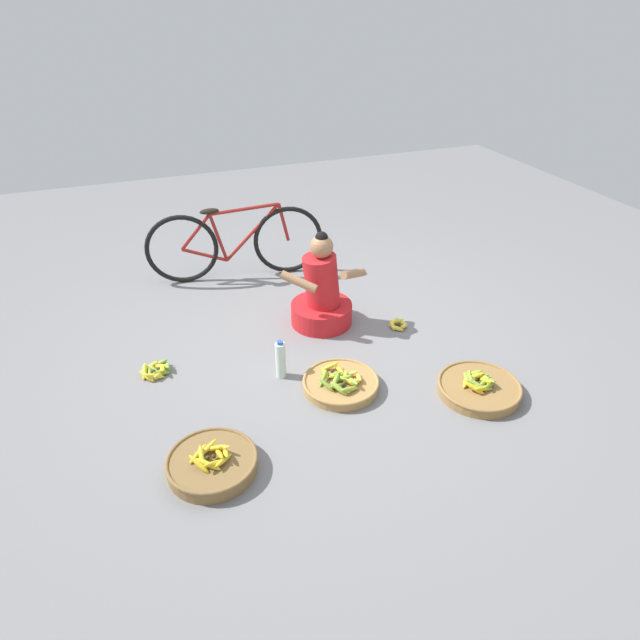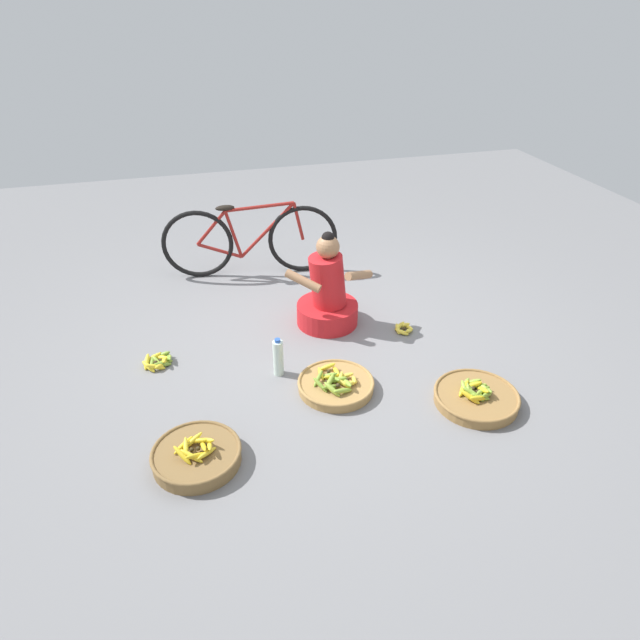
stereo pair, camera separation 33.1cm
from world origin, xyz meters
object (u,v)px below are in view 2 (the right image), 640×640
object	(u,v)px
water_bottle	(278,358)
banana_basket_back_right	(197,455)
banana_basket_front_right	(476,397)
vendor_woman_front	(328,295)
loose_bananas_mid_right	(159,361)
bicycle_leaning	(250,240)
banana_basket_mid_left	(336,384)
loose_bananas_near_vendor	(404,329)

from	to	relation	value
water_bottle	banana_basket_back_right	bearing A→B (deg)	-131.51
banana_basket_front_right	water_bottle	bearing A→B (deg)	151.14
vendor_woman_front	loose_bananas_mid_right	distance (m)	1.45
bicycle_leaning	water_bottle	world-z (taller)	bicycle_leaning
banana_basket_mid_left	water_bottle	bearing A→B (deg)	140.32
vendor_woman_front	loose_bananas_near_vendor	distance (m)	0.70
loose_bananas_near_vendor	bicycle_leaning	bearing A→B (deg)	126.44
banana_basket_front_right	banana_basket_back_right	world-z (taller)	banana_basket_back_right
bicycle_leaning	banana_basket_front_right	size ratio (longest dim) A/B	2.88
vendor_woman_front	water_bottle	bearing A→B (deg)	-132.33
vendor_woman_front	water_bottle	xyz separation A→B (m)	(-0.55, -0.60, -0.12)
vendor_woman_front	bicycle_leaning	world-z (taller)	vendor_woman_front
bicycle_leaning	banana_basket_back_right	bearing A→B (deg)	-106.93
bicycle_leaning	water_bottle	xyz separation A→B (m)	(-0.09, -1.71, -0.21)
banana_basket_back_right	loose_bananas_mid_right	bearing A→B (deg)	100.14
banana_basket_mid_left	water_bottle	distance (m)	0.47
banana_basket_mid_left	banana_basket_back_right	distance (m)	1.12
vendor_woman_front	banana_basket_mid_left	world-z (taller)	vendor_woman_front
bicycle_leaning	banana_basket_front_right	distance (m)	2.69
banana_basket_mid_left	banana_basket_back_right	size ratio (longest dim) A/B	1.00
vendor_woman_front	bicycle_leaning	xyz separation A→B (m)	(-0.46, 1.11, 0.09)
loose_bananas_mid_right	water_bottle	xyz separation A→B (m)	(0.86, -0.36, 0.12)
banana_basket_back_right	loose_bananas_mid_right	world-z (taller)	banana_basket_back_right
vendor_woman_front	banana_basket_back_right	xyz separation A→B (m)	(-1.21, -1.35, -0.21)
loose_bananas_mid_right	loose_bananas_near_vendor	distance (m)	1.99
banana_basket_front_right	loose_bananas_mid_right	bearing A→B (deg)	153.52
vendor_woman_front	bicycle_leaning	bearing A→B (deg)	112.75
banana_basket_front_right	banana_basket_back_right	distance (m)	1.92
banana_basket_back_right	banana_basket_mid_left	bearing A→B (deg)	24.05
banana_basket_front_right	banana_basket_mid_left	world-z (taller)	banana_basket_front_right
bicycle_leaning	loose_bananas_near_vendor	distance (m)	1.78
banana_basket_front_right	loose_bananas_near_vendor	bearing A→B (deg)	97.19
vendor_woman_front	banana_basket_mid_left	distance (m)	0.95
bicycle_leaning	loose_bananas_near_vendor	world-z (taller)	bicycle_leaning
banana_basket_mid_left	loose_bananas_near_vendor	size ratio (longest dim) A/B	3.13
vendor_woman_front	banana_basket_mid_left	xyz separation A→B (m)	(-0.20, -0.90, -0.22)
banana_basket_mid_left	loose_bananas_mid_right	size ratio (longest dim) A/B	2.25
bicycle_leaning	banana_basket_back_right	distance (m)	2.59
banana_basket_mid_left	banana_basket_back_right	world-z (taller)	banana_basket_back_right
banana_basket_front_right	banana_basket_back_right	size ratio (longest dim) A/B	1.07
bicycle_leaning	water_bottle	size ratio (longest dim) A/B	5.49
banana_basket_mid_left	bicycle_leaning	bearing A→B (deg)	97.65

